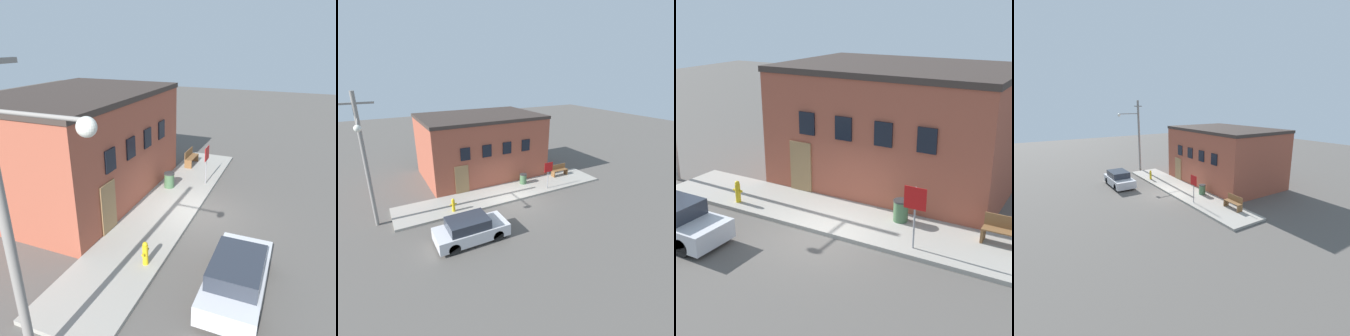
% 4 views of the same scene
% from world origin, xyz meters
% --- Properties ---
extents(ground_plane, '(80.00, 80.00, 0.00)m').
position_xyz_m(ground_plane, '(0.00, 0.00, 0.00)').
color(ground_plane, '#56514C').
extents(sidewalk, '(15.51, 2.79, 0.15)m').
position_xyz_m(sidewalk, '(0.00, 1.40, 0.07)').
color(sidewalk, '#9E998E').
rests_on(sidewalk, ground).
extents(brick_building, '(9.49, 6.57, 5.09)m').
position_xyz_m(brick_building, '(0.01, 6.01, 2.55)').
color(brick_building, '#9E4C38').
rests_on(brick_building, ground).
extents(fire_hydrant, '(0.42, 0.20, 0.87)m').
position_xyz_m(fire_hydrant, '(-4.21, 0.51, 0.58)').
color(fire_hydrant, gold).
rests_on(fire_hydrant, sidewalk).
extents(stop_sign, '(0.72, 0.06, 2.04)m').
position_xyz_m(stop_sign, '(3.03, 0.47, 1.58)').
color(stop_sign, gray).
rests_on(stop_sign, sidewalk).
extents(bench, '(1.41, 0.44, 0.94)m').
position_xyz_m(bench, '(5.45, 2.11, 0.61)').
color(bench, brown).
rests_on(bench, sidewalk).
extents(trash_bin, '(0.54, 0.54, 0.79)m').
position_xyz_m(trash_bin, '(1.90, 2.10, 0.55)').
color(trash_bin, '#426642').
rests_on(trash_bin, sidewalk).
extents(utility_pole, '(1.80, 2.38, 7.53)m').
position_xyz_m(utility_pole, '(-8.53, 1.14, 4.15)').
color(utility_pole, gray).
rests_on(utility_pole, ground).
extents(parked_car, '(3.83, 1.67, 1.33)m').
position_xyz_m(parked_car, '(-4.25, -2.58, 0.63)').
color(parked_car, black).
rests_on(parked_car, ground).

